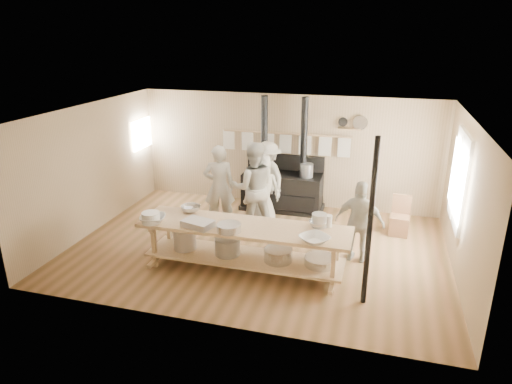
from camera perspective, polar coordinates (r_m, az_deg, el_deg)
ground at (r=8.83m, az=0.26°, el=-6.97°), size 7.00×7.00×0.00m
room_shell at (r=8.23m, az=0.28°, el=3.20°), size 7.00×7.00×7.00m
window_right at (r=8.68m, az=24.11°, el=1.46°), size 0.09×1.50×1.65m
left_opening at (r=11.34m, az=-14.09°, el=7.07°), size 0.00×0.90×0.90m
stove at (r=10.53m, az=3.31°, el=0.57°), size 1.90×0.75×2.60m
towel_rail at (r=10.50m, az=3.79°, el=6.41°), size 3.00×0.04×0.47m
back_wall_shelf at (r=10.25m, az=12.00°, el=8.25°), size 0.63×0.14×0.32m
prep_table at (r=7.82m, az=-1.56°, el=-6.39°), size 3.60×0.90×0.85m
support_post at (r=6.80m, az=14.06°, el=-3.95°), size 0.08×0.08×2.60m
cook_far_left at (r=9.48m, az=-4.61°, el=0.68°), size 0.75×0.61×1.77m
cook_left at (r=9.20m, az=-0.33°, el=0.55°), size 1.10×0.98×1.89m
cook_center at (r=9.50m, az=0.76°, el=0.15°), size 0.91×0.79×1.57m
cook_right at (r=8.26m, az=12.83°, el=-3.70°), size 0.93×0.52×1.50m
cook_by_window at (r=10.21m, az=1.47°, el=1.79°), size 1.19×1.18×1.65m
chair at (r=9.74m, az=17.48°, el=-3.74°), size 0.41×0.41×0.81m
bowl_white_a at (r=8.00m, az=-12.79°, el=-3.27°), size 0.54×0.54×0.11m
bowl_steel_a at (r=8.31m, az=-8.17°, el=-2.08°), size 0.46×0.46×0.11m
bowl_white_b at (r=7.12m, az=7.31°, el=-5.87°), size 0.62×0.62×0.11m
bowl_steel_b at (r=7.69m, az=7.77°, el=-3.94°), size 0.43×0.43×0.10m
roasting_pan at (r=7.67m, az=-7.26°, el=-3.93°), size 0.57×0.46×0.11m
mixing_bowl_large at (r=7.45m, az=-3.41°, el=-4.47°), size 0.52×0.52×0.13m
bucket_galv at (r=7.65m, az=7.92°, el=-3.53°), size 0.33×0.33×0.23m
deep_bowl_enamel at (r=7.94m, az=-13.01°, el=-3.15°), size 0.40×0.40×0.19m
pitcher at (r=7.69m, az=9.01°, el=-3.60°), size 0.17×0.17×0.20m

